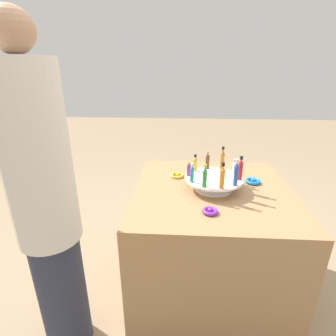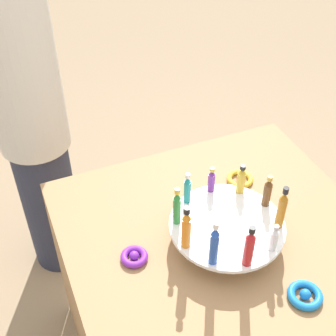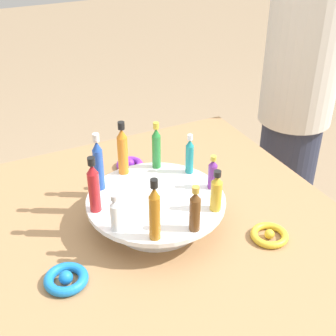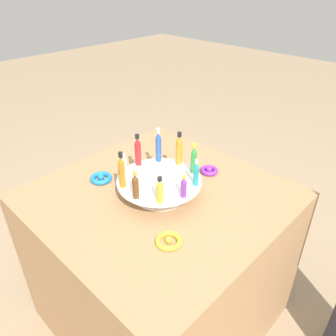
% 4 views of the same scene
% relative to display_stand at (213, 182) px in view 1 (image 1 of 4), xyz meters
% --- Properties ---
extents(ground_plane, '(12.00, 12.00, 0.00)m').
position_rel_display_stand_xyz_m(ground_plane, '(0.00, 0.00, -0.79)').
color(ground_plane, '#997F60').
extents(party_table, '(0.92, 0.92, 0.74)m').
position_rel_display_stand_xyz_m(party_table, '(0.00, 0.00, -0.42)').
color(party_table, '#9E754C').
rests_on(party_table, ground_plane).
extents(display_stand, '(0.33, 0.33, 0.07)m').
position_rel_display_stand_xyz_m(display_stand, '(0.00, 0.00, 0.00)').
color(display_stand, white).
rests_on(display_stand, party_table).
extents(bottle_orange, '(0.03, 0.03, 0.15)m').
position_rel_display_stand_xyz_m(bottle_orange, '(0.03, -0.14, 0.09)').
color(bottle_orange, orange).
rests_on(bottle_orange, display_stand).
extents(bottle_blue, '(0.02, 0.02, 0.15)m').
position_rel_display_stand_xyz_m(bottle_blue, '(0.10, -0.10, 0.10)').
color(bottle_blue, '#234CAD').
rests_on(bottle_blue, display_stand).
extents(bottle_red, '(0.03, 0.03, 0.14)m').
position_rel_display_stand_xyz_m(bottle_red, '(0.14, -0.02, 0.09)').
color(bottle_red, '#B21E23').
rests_on(bottle_red, display_stand).
extents(bottle_clear, '(0.02, 0.02, 0.09)m').
position_rel_display_stand_xyz_m(bottle_clear, '(0.13, 0.07, 0.07)').
color(bottle_clear, silver).
rests_on(bottle_clear, display_stand).
extents(bottle_amber, '(0.02, 0.02, 0.15)m').
position_rel_display_stand_xyz_m(bottle_amber, '(0.06, 0.13, 0.09)').
color(bottle_amber, '#AD6B19').
rests_on(bottle_amber, display_stand).
extents(bottle_brown, '(0.02, 0.02, 0.11)m').
position_rel_display_stand_xyz_m(bottle_brown, '(-0.03, 0.14, 0.08)').
color(bottle_brown, brown).
rests_on(bottle_brown, display_stand).
extents(bottle_gold, '(0.03, 0.03, 0.10)m').
position_rel_display_stand_xyz_m(bottle_gold, '(-0.10, 0.10, 0.07)').
color(bottle_gold, gold).
rests_on(bottle_gold, display_stand).
extents(bottle_purple, '(0.02, 0.02, 0.09)m').
position_rel_display_stand_xyz_m(bottle_purple, '(-0.14, 0.02, 0.07)').
color(bottle_purple, '#702D93').
rests_on(bottle_purple, display_stand).
extents(bottle_teal, '(0.02, 0.02, 0.11)m').
position_rel_display_stand_xyz_m(bottle_teal, '(-0.13, -0.07, 0.08)').
color(bottle_teal, teal).
rests_on(bottle_teal, display_stand).
extents(bottle_green, '(0.02, 0.02, 0.13)m').
position_rel_display_stand_xyz_m(bottle_green, '(-0.06, -0.13, 0.09)').
color(bottle_green, '#288438').
rests_on(bottle_green, display_stand).
extents(ribbon_bow_gold, '(0.09, 0.09, 0.02)m').
position_rel_display_stand_xyz_m(ribbon_bow_gold, '(-0.22, 0.17, -0.04)').
color(ribbon_bow_gold, gold).
rests_on(ribbon_bow_gold, party_table).
extents(ribbon_bow_purple, '(0.08, 0.08, 0.03)m').
position_rel_display_stand_xyz_m(ribbon_bow_purple, '(-0.04, -0.27, -0.04)').
color(ribbon_bow_purple, purple).
rests_on(ribbon_bow_purple, party_table).
extents(ribbon_bow_blue, '(0.09, 0.09, 0.03)m').
position_rel_display_stand_xyz_m(ribbon_bow_blue, '(0.25, 0.10, -0.04)').
color(ribbon_bow_blue, blue).
rests_on(ribbon_bow_blue, party_table).
extents(person_figure, '(0.28, 0.28, 1.62)m').
position_rel_display_stand_xyz_m(person_figure, '(-0.78, -0.42, 0.03)').
color(person_figure, '#282D42').
rests_on(person_figure, ground_plane).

